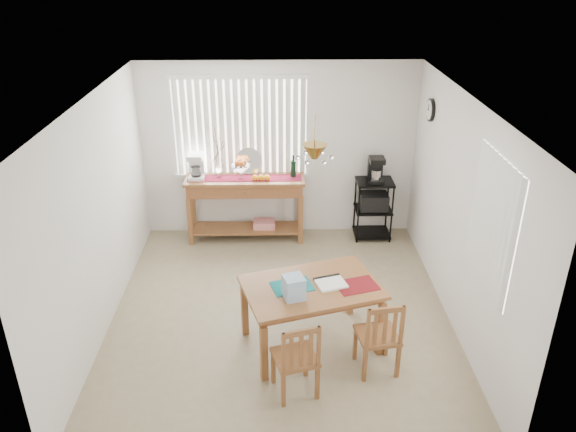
{
  "coord_description": "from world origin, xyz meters",
  "views": [
    {
      "loc": [
        -0.03,
        -5.57,
        3.99
      ],
      "look_at": [
        0.1,
        0.55,
        1.05
      ],
      "focal_mm": 35.0,
      "sensor_mm": 36.0,
      "label": 1
    }
  ],
  "objects_px": {
    "cart_items": "(376,170)",
    "chair_right": "(379,336)",
    "sideboard": "(246,194)",
    "dining_table": "(311,292)",
    "chair_left": "(296,359)",
    "wire_cart": "(373,204)"
  },
  "relations": [
    {
      "from": "cart_items",
      "to": "chair_right",
      "type": "bearing_deg",
      "value": -97.8
    },
    {
      "from": "chair_right",
      "to": "cart_items",
      "type": "bearing_deg",
      "value": 82.2
    },
    {
      "from": "dining_table",
      "to": "chair_left",
      "type": "xyz_separation_m",
      "value": [
        -0.19,
        -0.77,
        -0.24
      ]
    },
    {
      "from": "wire_cart",
      "to": "chair_right",
      "type": "relative_size",
      "value": 1.04
    },
    {
      "from": "sideboard",
      "to": "cart_items",
      "type": "xyz_separation_m",
      "value": [
        1.89,
        0.02,
        0.35
      ]
    },
    {
      "from": "cart_items",
      "to": "chair_right",
      "type": "distance_m",
      "value": 3.1
    },
    {
      "from": "dining_table",
      "to": "chair_right",
      "type": "relative_size",
      "value": 1.84
    },
    {
      "from": "cart_items",
      "to": "sideboard",
      "type": "bearing_deg",
      "value": -179.45
    },
    {
      "from": "sideboard",
      "to": "dining_table",
      "type": "relative_size",
      "value": 1.07
    },
    {
      "from": "sideboard",
      "to": "wire_cart",
      "type": "xyz_separation_m",
      "value": [
        1.89,
        0.01,
        -0.18
      ]
    },
    {
      "from": "sideboard",
      "to": "dining_table",
      "type": "bearing_deg",
      "value": -72.21
    },
    {
      "from": "sideboard",
      "to": "wire_cart",
      "type": "height_order",
      "value": "sideboard"
    },
    {
      "from": "sideboard",
      "to": "dining_table",
      "type": "distance_m",
      "value": 2.66
    },
    {
      "from": "cart_items",
      "to": "chair_right",
      "type": "xyz_separation_m",
      "value": [
        -0.41,
        -3.01,
        -0.65
      ]
    },
    {
      "from": "cart_items",
      "to": "chair_left",
      "type": "xyz_separation_m",
      "value": [
        -1.26,
        -3.32,
        -0.66
      ]
    },
    {
      "from": "chair_left",
      "to": "chair_right",
      "type": "height_order",
      "value": "chair_right"
    },
    {
      "from": "wire_cart",
      "to": "chair_right",
      "type": "height_order",
      "value": "wire_cart"
    },
    {
      "from": "cart_items",
      "to": "chair_left",
      "type": "relative_size",
      "value": 0.43
    },
    {
      "from": "chair_left",
      "to": "dining_table",
      "type": "bearing_deg",
      "value": 76.4
    },
    {
      "from": "wire_cart",
      "to": "dining_table",
      "type": "xyz_separation_m",
      "value": [
        -1.07,
        -2.54,
        0.12
      ]
    },
    {
      "from": "cart_items",
      "to": "dining_table",
      "type": "bearing_deg",
      "value": -112.8
    },
    {
      "from": "sideboard",
      "to": "chair_left",
      "type": "height_order",
      "value": "sideboard"
    }
  ]
}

